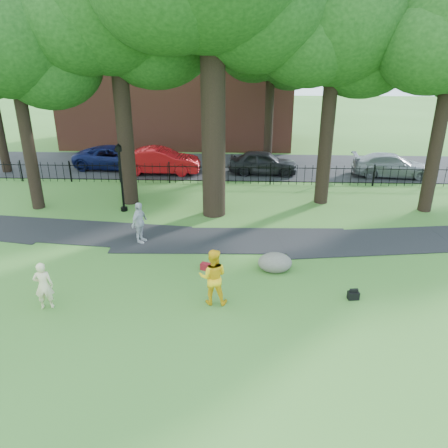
{
  "coord_description": "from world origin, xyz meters",
  "views": [
    {
      "loc": [
        1.4,
        -12.94,
        7.75
      ],
      "look_at": [
        0.72,
        2.0,
        1.55
      ],
      "focal_mm": 35.0,
      "sensor_mm": 36.0,
      "label": 1
    }
  ],
  "objects_px": {
    "woman": "(44,286)",
    "man": "(213,277)",
    "red_sedan": "(161,161)",
    "lamppost": "(121,179)",
    "boulder": "(275,261)"
  },
  "relations": [
    {
      "from": "boulder",
      "to": "red_sedan",
      "type": "relative_size",
      "value": 0.25
    },
    {
      "from": "man",
      "to": "boulder",
      "type": "relative_size",
      "value": 1.5
    },
    {
      "from": "lamppost",
      "to": "red_sedan",
      "type": "height_order",
      "value": "lamppost"
    },
    {
      "from": "lamppost",
      "to": "red_sedan",
      "type": "bearing_deg",
      "value": 103.76
    },
    {
      "from": "boulder",
      "to": "woman",
      "type": "bearing_deg",
      "value": -159.05
    },
    {
      "from": "lamppost",
      "to": "red_sedan",
      "type": "distance_m",
      "value": 6.93
    },
    {
      "from": "woman",
      "to": "lamppost",
      "type": "relative_size",
      "value": 0.47
    },
    {
      "from": "woman",
      "to": "red_sedan",
      "type": "distance_m",
      "value": 15.55
    },
    {
      "from": "man",
      "to": "lamppost",
      "type": "xyz_separation_m",
      "value": [
        -5.03,
        8.14,
        0.73
      ]
    },
    {
      "from": "lamppost",
      "to": "red_sedan",
      "type": "relative_size",
      "value": 0.68
    },
    {
      "from": "woman",
      "to": "man",
      "type": "distance_m",
      "value": 5.27
    },
    {
      "from": "man",
      "to": "red_sedan",
      "type": "height_order",
      "value": "man"
    },
    {
      "from": "man",
      "to": "red_sedan",
      "type": "xyz_separation_m",
      "value": [
        -4.39,
        14.99,
        -0.12
      ]
    },
    {
      "from": "boulder",
      "to": "man",
      "type": "bearing_deg",
      "value": -132.95
    },
    {
      "from": "woman",
      "to": "red_sedan",
      "type": "bearing_deg",
      "value": -106.25
    }
  ]
}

